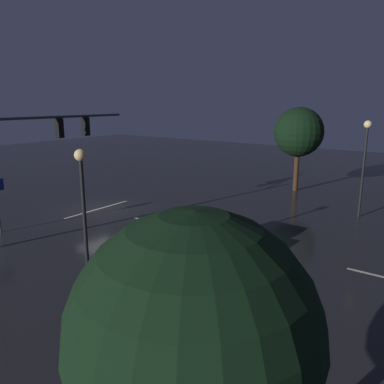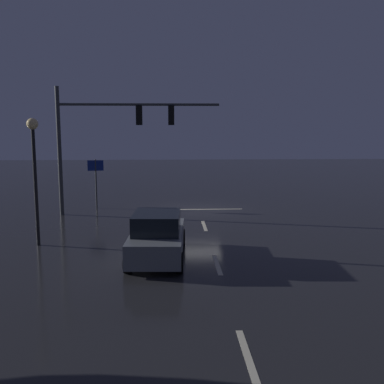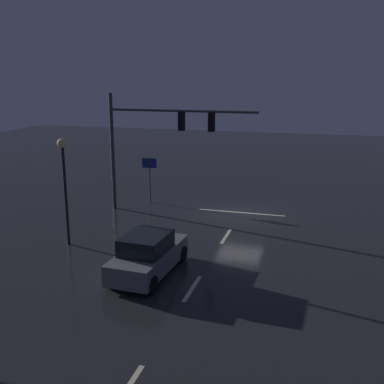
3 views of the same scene
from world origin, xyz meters
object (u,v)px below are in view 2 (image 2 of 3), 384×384
object	(u,v)px
street_lamp_right_kerb	(34,157)
route_sign	(96,173)
car_approaching	(157,237)
traffic_signal_assembly	(111,129)

from	to	relation	value
street_lamp_right_kerb	route_sign	distance (m)	8.26
car_approaching	street_lamp_right_kerb	world-z (taller)	street_lamp_right_kerb
traffic_signal_assembly	route_sign	world-z (taller)	traffic_signal_assembly
traffic_signal_assembly	street_lamp_right_kerb	distance (m)	6.66
car_approaching	route_sign	distance (m)	10.88
car_approaching	street_lamp_right_kerb	xyz separation A→B (m)	(4.80, -2.02, 2.71)
traffic_signal_assembly	route_sign	size ratio (longest dim) A/B	3.01
car_approaching	street_lamp_right_kerb	bearing A→B (deg)	-22.79
route_sign	street_lamp_right_kerb	bearing A→B (deg)	83.38
street_lamp_right_kerb	route_sign	world-z (taller)	street_lamp_right_kerb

